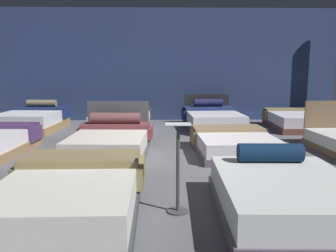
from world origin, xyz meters
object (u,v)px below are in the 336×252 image
Objects in this scene: bed_2 at (285,196)px; bed_9 at (122,120)px; bed_1 at (71,196)px; bed_11 at (300,121)px; price_sign at (178,179)px; bed_8 at (32,120)px; bed_5 at (111,141)px; bed_10 at (212,119)px; bed_6 at (234,143)px.

bed_9 is at bearing 114.44° from bed_2.
bed_1 is 0.99× the size of bed_11.
price_sign is at bearing -120.34° from bed_11.
bed_8 reaches higher than bed_1.
bed_5 is 3.72m from bed_10.
bed_10 is (0.02, 2.92, 0.07)m from bed_6.
bed_2 is 5.89m from bed_10.
bed_11 is 2.10× the size of price_sign.
bed_1 is 1.18m from price_sign.
bed_5 is 1.08× the size of bed_6.
bed_8 is at bearing 122.67° from price_sign.
bed_11 is at bearing -4.12° from bed_10.
bed_5 is 1.01× the size of bed_9.
bed_10 is 2.21× the size of price_sign.
bed_5 reaches higher than bed_1.
bed_8 is 0.98× the size of bed_11.
bed_5 is at bearing -132.56° from bed_10.
bed_11 is at bearing 3.39° from bed_8.
bed_11 is (2.41, -0.07, -0.04)m from bed_10.
bed_1 is at bearing -130.65° from bed_6.
price_sign is at bearing -54.09° from bed_8.
bed_9 is (-0.09, 2.81, 0.00)m from bed_5.
bed_1 is at bearing -91.00° from bed_9.
bed_8 is 6.74m from price_sign.
bed_5 is at bearing -44.62° from bed_8.
bed_9 is at bearing -178.08° from bed_11.
bed_6 is 0.89× the size of bed_10.
bed_1 is 0.97× the size of bed_5.
bed_5 is at bearing 176.40° from bed_6.
bed_6 is at bearing -128.09° from bed_11.
bed_9 is at bearing 102.23° from price_sign.
bed_1 is 5.85m from bed_9.
bed_5 is 5.55m from bed_11.
bed_10 is (2.40, 2.84, 0.02)m from bed_5.
price_sign reaches higher than bed_11.
bed_2 reaches higher than bed_11.
bed_5 is 3.71m from bed_8.
bed_2 is 6.33m from bed_9.
bed_6 is 3.74m from bed_11.
bed_10 is 2.41m from bed_11.
bed_5 is at bearing -89.95° from bed_9.
bed_11 is at bearing 68.86° from bed_2.
bed_5 is 0.97× the size of bed_10.
bed_6 is (0.05, 2.97, -0.03)m from bed_2.
bed_1 is 1.00× the size of bed_8.
bed_11 is (4.90, -0.04, -0.02)m from bed_9.
bed_8 reaches higher than bed_9.
bed_2 is 0.92× the size of bed_10.
bed_2 is at bearing -92.77° from bed_6.
price_sign reaches higher than bed_8.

